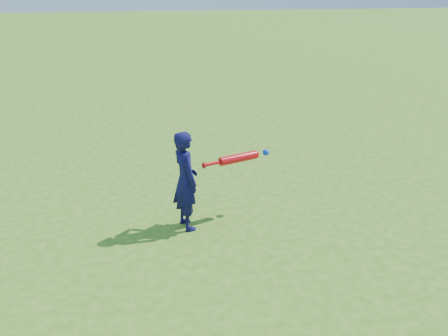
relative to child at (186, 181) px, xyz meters
name	(u,v)px	position (x,y,z in m)	size (l,w,h in m)	color
ground	(151,225)	(-0.40, 0.11, -0.57)	(80.00, 80.00, 0.00)	#41761C
child	(186,181)	(0.00, 0.00, 0.00)	(0.41, 0.27, 1.14)	#0F0E42
bat_swing	(241,158)	(0.67, 0.19, 0.16)	(0.85, 0.37, 0.10)	red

